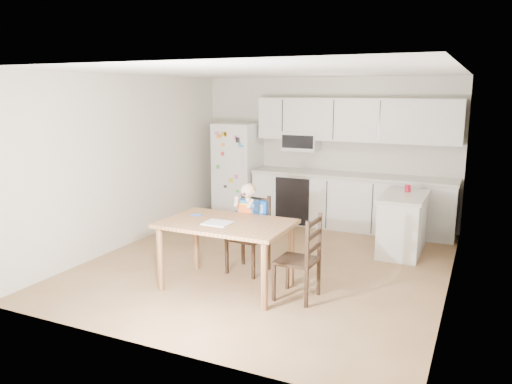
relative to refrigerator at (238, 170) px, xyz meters
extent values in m
cube|color=brown|center=(1.55, -2.15, -0.85)|extent=(4.50, 5.00, 0.01)
cube|color=beige|center=(1.55, 0.35, 0.40)|extent=(4.50, 0.02, 2.50)
cube|color=beige|center=(-0.70, -2.15, 0.40)|extent=(0.02, 5.00, 2.50)
cube|color=beige|center=(3.80, -2.15, 0.40)|extent=(0.02, 5.00, 2.50)
cube|color=white|center=(1.55, -2.15, 1.65)|extent=(4.50, 5.00, 0.01)
cube|color=silver|center=(0.00, 0.00, 0.00)|extent=(0.72, 0.70, 1.70)
cube|color=silver|center=(2.08, 0.05, -0.42)|extent=(3.34, 0.60, 0.86)
cube|color=beige|center=(2.08, 0.04, 0.04)|extent=(3.37, 0.62, 0.05)
cube|color=black|center=(1.16, -0.26, -0.42)|extent=(0.60, 0.02, 0.80)
cube|color=silver|center=(2.08, 0.18, 0.95)|extent=(3.34, 0.34, 0.70)
cube|color=silver|center=(1.16, 0.15, 0.57)|extent=(0.60, 0.38, 0.33)
cube|color=silver|center=(3.09, -0.90, -0.45)|extent=(0.54, 1.09, 0.80)
cube|color=beige|center=(3.09, -0.90, -0.03)|extent=(0.60, 1.14, 0.05)
cylinder|color=red|center=(3.10, -0.71, 0.04)|extent=(0.08, 0.08, 0.10)
cube|color=brown|center=(1.44, -3.12, -0.08)|extent=(1.48, 0.95, 0.04)
cylinder|color=brown|center=(0.78, -3.51, -0.48)|extent=(0.07, 0.07, 0.75)
cylinder|color=brown|center=(0.78, -2.73, -0.48)|extent=(0.07, 0.07, 0.75)
cylinder|color=brown|center=(2.09, -3.51, -0.48)|extent=(0.07, 0.07, 0.75)
cylinder|color=brown|center=(2.09, -2.73, -0.48)|extent=(0.07, 0.07, 0.75)
cube|color=silver|center=(1.38, -3.22, -0.05)|extent=(0.30, 0.26, 0.01)
cylinder|color=blue|center=(0.96, -3.01, -0.05)|extent=(0.12, 0.06, 0.02)
cube|color=black|center=(1.44, -2.55, -0.41)|extent=(0.47, 0.47, 0.03)
cube|color=black|center=(1.22, -2.72, -0.64)|extent=(0.04, 0.04, 0.43)
cube|color=black|center=(1.26, -2.33, -0.64)|extent=(0.04, 0.04, 0.43)
cube|color=black|center=(1.61, -2.76, -0.64)|extent=(0.04, 0.04, 0.43)
cube|color=black|center=(1.65, -2.37, -0.64)|extent=(0.04, 0.04, 0.43)
cube|color=black|center=(1.45, -2.35, -0.13)|extent=(0.43, 0.08, 0.51)
cube|color=blue|center=(1.44, -2.55, -0.34)|extent=(0.42, 0.38, 0.10)
cube|color=blue|center=(1.45, -2.40, -0.11)|extent=(0.39, 0.10, 0.35)
cube|color=#529DE9|center=(1.43, -2.57, -0.28)|extent=(0.33, 0.29, 0.02)
cube|color=#2D5EAC|center=(1.44, -2.54, -0.05)|extent=(0.24, 0.16, 0.27)
cube|color=red|center=(1.43, -2.60, -0.06)|extent=(0.19, 0.03, 0.20)
sphere|color=beige|center=(1.44, -2.55, 0.20)|extent=(0.19, 0.19, 0.17)
ellipsoid|color=olive|center=(1.44, -2.55, 0.22)|extent=(0.19, 0.18, 0.14)
cube|color=black|center=(2.29, -3.07, -0.41)|extent=(0.43, 0.43, 0.03)
cube|color=black|center=(2.10, -2.87, -0.64)|extent=(0.04, 0.04, 0.42)
cube|color=black|center=(2.48, -2.88, -0.64)|extent=(0.04, 0.04, 0.42)
cube|color=black|center=(2.09, -3.25, -0.64)|extent=(0.04, 0.04, 0.42)
cube|color=black|center=(2.47, -3.26, -0.64)|extent=(0.04, 0.04, 0.42)
cube|color=black|center=(2.48, -3.07, -0.15)|extent=(0.05, 0.42, 0.50)
camera|label=1|loc=(4.08, -7.99, 1.41)|focal=35.00mm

